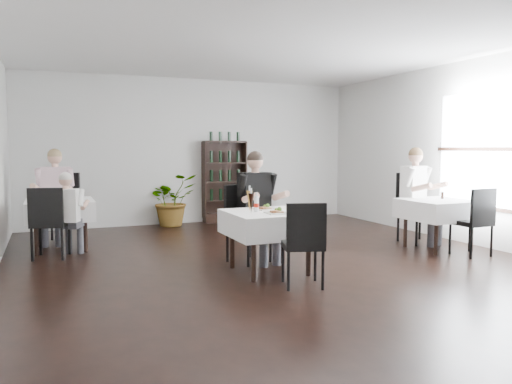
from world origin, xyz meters
TOP-DOWN VIEW (x-y plane):
  - room_shell at (0.00, 0.00)m, footprint 9.00×9.00m
  - window_right at (3.48, 0.00)m, footprint 0.06×2.30m
  - wine_shelf at (0.60, 4.31)m, footprint 0.90×0.28m
  - main_table at (-0.30, 0.00)m, footprint 1.03×1.03m
  - left_table at (-2.70, 2.50)m, footprint 0.98×0.98m
  - right_table at (2.70, 0.30)m, footprint 0.98×0.98m
  - potted_tree at (-0.56, 4.20)m, footprint 1.13×1.04m
  - main_chair_far at (-0.36, 0.70)m, footprint 0.63×0.63m
  - main_chair_near at (-0.24, -0.81)m, footprint 0.55×0.56m
  - left_chair_far at (-2.66, 3.20)m, footprint 0.69×0.70m
  - left_chair_near at (-2.86, 1.86)m, footprint 0.57×0.58m
  - right_chair_far at (2.79, 0.94)m, footprint 0.53×0.53m
  - right_chair_near at (2.82, -0.32)m, footprint 0.46×0.47m
  - diner_main at (-0.21, 0.57)m, footprint 0.62×0.64m
  - diner_left_far at (-2.76, 3.09)m, footprint 0.64×0.68m
  - diner_left_near at (-2.61, 1.89)m, footprint 0.54×0.57m
  - diner_right_far at (2.74, 0.80)m, footprint 0.67×0.71m
  - plate_far at (-0.27, 0.19)m, footprint 0.27×0.27m
  - plate_near at (-0.30, -0.22)m, footprint 0.26×0.26m
  - pilsner_dark at (-0.57, -0.07)m, footprint 0.07×0.07m
  - pilsner_lager at (-0.52, 0.13)m, footprint 0.08×0.08m
  - coke_bottle at (-0.46, 0.03)m, footprint 0.06×0.06m
  - napkin_cutlery at (-0.04, -0.25)m, footprint 0.24×0.21m
  - pepper_mill at (2.86, 0.39)m, footprint 0.05×0.05m

SIDE VIEW (x-z plane):
  - potted_tree at x=-0.56m, z-range 0.00..1.05m
  - main_chair_near at x=-0.24m, z-range 0.07..1.04m
  - right_chair_near at x=2.82m, z-range 0.07..1.07m
  - left_chair_near at x=-2.86m, z-range 0.07..1.09m
  - main_chair_far at x=-0.36m, z-range 0.08..1.14m
  - left_table at x=-2.70m, z-range 0.24..1.01m
  - right_table at x=2.70m, z-range 0.24..1.01m
  - main_table at x=-0.30m, z-range 0.24..1.01m
  - left_chair_far at x=-2.66m, z-range 0.08..1.24m
  - right_chair_far at x=2.79m, z-range 0.08..1.24m
  - diner_left_near at x=-2.61m, z-range 0.10..1.33m
  - napkin_cutlery at x=-0.04m, z-range 0.77..0.79m
  - plate_far at x=-0.27m, z-range 0.75..0.82m
  - plate_near at x=-0.30m, z-range 0.75..0.83m
  - pepper_mill at x=2.86m, z-range 0.77..0.88m
  - wine_shelf at x=0.60m, z-range -0.03..1.72m
  - coke_bottle at x=-0.46m, z-range 0.75..0.99m
  - diner_main at x=-0.21m, z-range 0.12..1.65m
  - pilsner_dark at x=-0.57m, z-range 0.74..1.05m
  - pilsner_lager at x=-0.52m, z-range 0.74..1.07m
  - diner_left_far at x=-2.76m, z-range 0.13..1.68m
  - diner_right_far at x=2.74m, z-range 0.13..1.71m
  - window_right at x=3.48m, z-range 0.57..2.42m
  - room_shell at x=0.00m, z-range -3.00..6.00m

